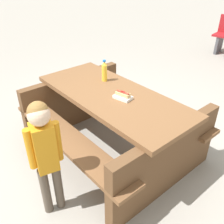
% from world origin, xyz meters
% --- Properties ---
extents(ground_plane, '(30.00, 30.00, 0.00)m').
position_xyz_m(ground_plane, '(0.00, 0.00, 0.00)').
color(ground_plane, gray).
rests_on(ground_plane, ground).
extents(picnic_table, '(2.15, 1.89, 0.75)m').
position_xyz_m(picnic_table, '(0.00, 0.00, 0.44)').
color(picnic_table, brown).
rests_on(picnic_table, ground).
extents(soda_bottle, '(0.06, 0.06, 0.25)m').
position_xyz_m(soda_bottle, '(-0.24, 0.23, 0.87)').
color(soda_bottle, yellow).
rests_on(soda_bottle, picnic_table).
extents(hotdog_tray, '(0.19, 0.13, 0.08)m').
position_xyz_m(hotdog_tray, '(0.15, -0.04, 0.78)').
color(hotdog_tray, white).
rests_on(hotdog_tray, picnic_table).
extents(child_in_coat, '(0.22, 0.24, 1.10)m').
position_xyz_m(child_in_coat, '(-0.02, -0.97, 0.70)').
color(child_in_coat, brown).
rests_on(child_in_coat, ground).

